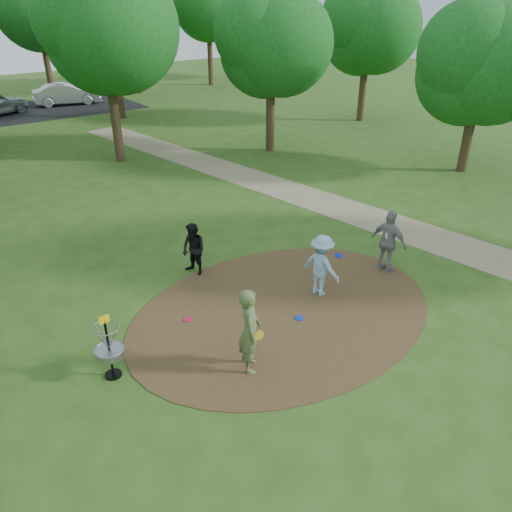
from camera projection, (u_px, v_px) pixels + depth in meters
ground at (284, 311)px, 12.88m from camera, size 100.00×100.00×0.00m
dirt_clearing at (284, 311)px, 12.88m from camera, size 8.40×8.40×0.02m
footpath at (388, 224)px, 17.75m from camera, size 7.55×39.89×0.01m
parking_lot at (34, 110)px, 35.20m from camera, size 14.00×8.00×0.01m
player_observer_with_disc at (250, 330)px, 10.47m from camera, size 0.79×0.87×1.98m
player_throwing_with_disc at (321, 266)px, 13.22m from camera, size 1.12×1.21×1.74m
player_walking_with_disc at (194, 250)px, 14.26m from camera, size 0.75×0.87×1.56m
player_waiting_with_disc at (389, 242)px, 14.30m from camera, size 0.62×1.17×1.90m
disc_ground_cyan at (248, 316)px, 12.64m from camera, size 0.22×0.22×0.02m
disc_ground_blue at (299, 318)px, 12.55m from camera, size 0.22×0.22×0.02m
disc_ground_red at (188, 319)px, 12.50m from camera, size 0.22×0.22×0.02m
car_right at (67, 94)px, 36.59m from camera, size 4.90×2.59×1.54m
disc_golf_basket at (108, 342)px, 10.30m from camera, size 0.63×0.63×1.54m
tree_ring at (167, 64)px, 16.94m from camera, size 37.01×44.96×8.70m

